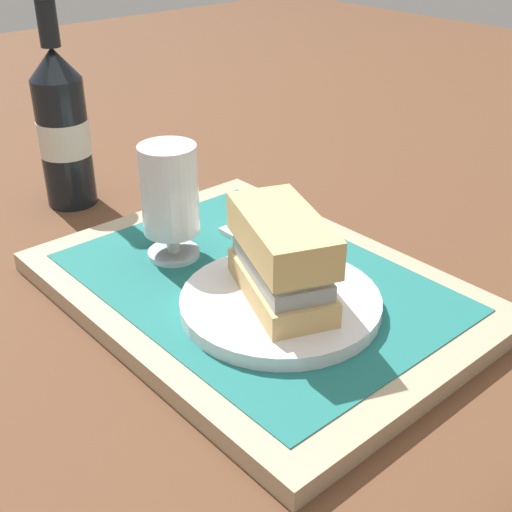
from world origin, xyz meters
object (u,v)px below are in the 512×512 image
(beer_glass, at_px, (170,197))
(beer_bottle, at_px, (63,127))
(plate, at_px, (280,303))
(sandwich, at_px, (280,255))

(beer_glass, xyz_separation_m, beer_bottle, (0.24, -0.01, 0.01))
(plate, height_order, beer_glass, beer_glass)
(sandwich, relative_size, beer_glass, 1.16)
(plate, xyz_separation_m, sandwich, (0.00, -0.00, 0.05))
(sandwich, distance_m, beer_glass, 0.15)
(beer_glass, relative_size, beer_bottle, 0.47)
(beer_glass, height_order, beer_bottle, beer_bottle)
(sandwich, xyz_separation_m, beer_glass, (0.15, 0.02, 0.01))
(beer_glass, bearing_deg, beer_bottle, -1.32)
(beer_bottle, bearing_deg, plate, -178.65)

